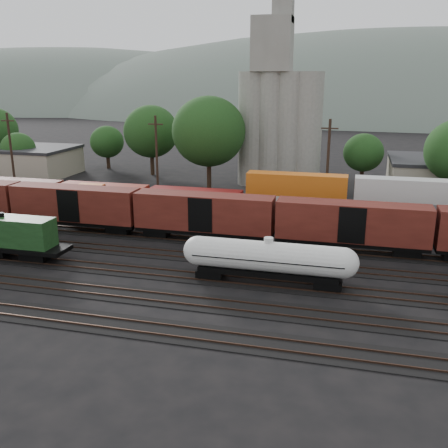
# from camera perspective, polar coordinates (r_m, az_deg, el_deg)

# --- Properties ---
(ground) EXTENTS (600.00, 600.00, 0.00)m
(ground) POSITION_cam_1_polar(r_m,az_deg,el_deg) (49.85, -3.96, -3.70)
(ground) COLOR black
(tracks) EXTENTS (180.00, 33.20, 0.20)m
(tracks) POSITION_cam_1_polar(r_m,az_deg,el_deg) (49.83, -3.96, -3.65)
(tracks) COLOR black
(tracks) RESTS_ON ground
(tank_car_a) EXTENTS (14.99, 2.68, 3.93)m
(tank_car_a) POSITION_cam_1_polar(r_m,az_deg,el_deg) (42.51, 5.07, -3.94)
(tank_car_a) COLOR silver
(tank_car_a) RESTS_ON ground
(orange_locomotive) EXTENTS (16.10, 2.68, 4.02)m
(orange_locomotive) POSITION_cam_1_polar(r_m,az_deg,el_deg) (62.58, -11.88, 2.39)
(orange_locomotive) COLOR black
(orange_locomotive) RESTS_ON ground
(boxcar_string) EXTENTS (122.80, 2.90, 4.20)m
(boxcar_string) POSITION_cam_1_polar(r_m,az_deg,el_deg) (63.83, -22.62, 2.48)
(boxcar_string) COLOR black
(boxcar_string) RESTS_ON ground
(container_wall) EXTENTS (171.55, 2.60, 5.80)m
(container_wall) POSITION_cam_1_polar(r_m,az_deg,el_deg) (61.44, 8.60, 2.43)
(container_wall) COLOR black
(container_wall) RESTS_ON ground
(grain_silo) EXTENTS (13.40, 5.00, 29.00)m
(grain_silo) POSITION_cam_1_polar(r_m,az_deg,el_deg) (81.43, 6.25, 12.20)
(grain_silo) COLOR gray
(grain_silo) RESTS_ON ground
(industrial_sheds) EXTENTS (119.38, 17.26, 5.10)m
(industrial_sheds) POSITION_cam_1_polar(r_m,az_deg,el_deg) (81.38, 8.32, 5.94)
(industrial_sheds) COLOR #9E937F
(industrial_sheds) RESTS_ON ground
(tree_band) EXTENTS (162.71, 24.76, 14.49)m
(tree_band) POSITION_cam_1_polar(r_m,az_deg,el_deg) (82.76, 5.07, 9.85)
(tree_band) COLOR black
(tree_band) RESTS_ON ground
(utility_poles) EXTENTS (122.20, 0.36, 12.00)m
(utility_poles) POSITION_cam_1_polar(r_m,az_deg,el_deg) (68.91, 1.69, 7.31)
(utility_poles) COLOR black
(utility_poles) RESTS_ON ground
(distant_hills) EXTENTS (860.00, 286.00, 130.00)m
(distant_hills) POSITION_cam_1_polar(r_m,az_deg,el_deg) (306.85, 16.10, 8.73)
(distant_hills) COLOR #59665B
(distant_hills) RESTS_ON ground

